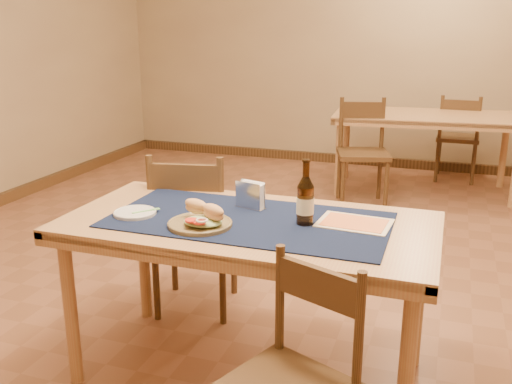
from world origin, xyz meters
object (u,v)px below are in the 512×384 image
(napkin_holder, at_px, (250,196))
(chair_main_far, at_px, (194,229))
(chair_main_near, at_px, (292,381))
(beer_bottle, at_px, (305,200))
(back_table, at_px, (426,123))
(sandwich_plate, at_px, (202,220))
(main_table, at_px, (249,238))

(napkin_holder, bearing_deg, chair_main_far, 143.65)
(chair_main_far, xyz_separation_m, chair_main_near, (0.86, -1.09, -0.05))
(beer_bottle, bearing_deg, chair_main_near, -78.77)
(back_table, height_order, chair_main_near, chair_main_near)
(back_table, distance_m, chair_main_far, 3.08)
(napkin_holder, bearing_deg, beer_bottle, -23.71)
(chair_main_far, relative_size, beer_bottle, 3.34)
(chair_main_far, relative_size, chair_main_near, 1.12)
(sandwich_plate, bearing_deg, chair_main_far, 118.35)
(back_table, distance_m, beer_bottle, 3.37)
(main_table, height_order, chair_main_near, chair_main_near)
(chair_main_near, bearing_deg, sandwich_plate, 138.78)
(chair_main_near, bearing_deg, chair_main_far, 128.43)
(chair_main_near, distance_m, napkin_holder, 0.94)
(back_table, xyz_separation_m, chair_main_far, (-1.06, -2.89, -0.19))
(napkin_holder, bearing_deg, back_table, 79.21)
(chair_main_near, height_order, napkin_holder, napkin_holder)
(back_table, relative_size, chair_main_far, 1.90)
(chair_main_near, bearing_deg, main_table, 121.32)
(main_table, bearing_deg, chair_main_far, 135.78)
(back_table, bearing_deg, beer_bottle, -95.55)
(back_table, bearing_deg, main_table, -99.59)
(sandwich_plate, bearing_deg, napkin_holder, 69.96)
(beer_bottle, bearing_deg, napkin_holder, 156.29)
(chair_main_near, relative_size, beer_bottle, 2.99)
(sandwich_plate, height_order, beer_bottle, beer_bottle)
(back_table, relative_size, chair_main_near, 2.13)
(main_table, distance_m, napkin_holder, 0.21)
(main_table, bearing_deg, chair_main_near, -58.68)
(main_table, xyz_separation_m, napkin_holder, (-0.04, 0.15, 0.15))
(main_table, distance_m, chair_main_near, 0.75)
(main_table, height_order, chair_main_far, chair_main_far)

